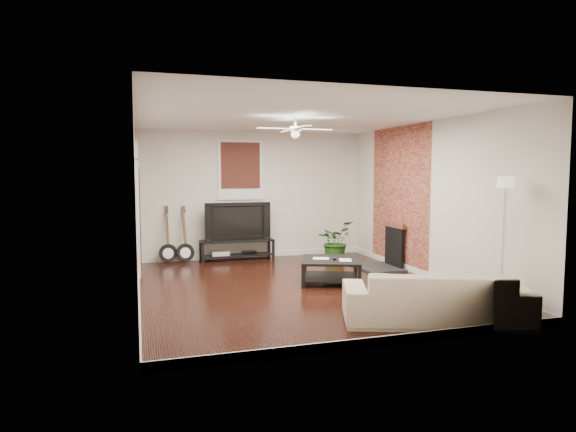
# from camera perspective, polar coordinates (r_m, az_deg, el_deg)

# --- Properties ---
(room) EXTENTS (5.01, 6.01, 2.81)m
(room) POSITION_cam_1_polar(r_m,az_deg,el_deg) (8.11, 0.83, 1.52)
(room) COLOR black
(room) RESTS_ON ground
(brick_accent) EXTENTS (0.02, 2.20, 2.80)m
(brick_accent) POSITION_cam_1_polar(r_m,az_deg,el_deg) (10.04, 12.68, 2.08)
(brick_accent) COLOR brown
(brick_accent) RESTS_ON floor
(fireplace) EXTENTS (0.80, 1.10, 0.92)m
(fireplace) POSITION_cam_1_polar(r_m,az_deg,el_deg) (9.99, 11.14, -3.33)
(fireplace) COLOR black
(fireplace) RESTS_ON floor
(window_back) EXTENTS (1.00, 0.06, 1.30)m
(window_back) POSITION_cam_1_polar(r_m,az_deg,el_deg) (10.90, -5.51, 5.30)
(window_back) COLOR #3A100F
(window_back) RESTS_ON wall_back
(door_left) EXTENTS (0.08, 1.00, 2.50)m
(door_left) POSITION_cam_1_polar(r_m,az_deg,el_deg) (9.63, -16.86, 0.97)
(door_left) COLOR white
(door_left) RESTS_ON wall_left
(tv_stand) EXTENTS (1.58, 0.42, 0.44)m
(tv_stand) POSITION_cam_1_polar(r_m,az_deg,el_deg) (10.82, -5.89, -3.90)
(tv_stand) COLOR black
(tv_stand) RESTS_ON floor
(tv) EXTENTS (1.42, 0.19, 0.82)m
(tv) POSITION_cam_1_polar(r_m,az_deg,el_deg) (10.76, -5.94, -0.57)
(tv) COLOR black
(tv) RESTS_ON tv_stand
(coffee_table) EXTENTS (1.26, 1.26, 0.41)m
(coffee_table) POSITION_cam_1_polar(r_m,az_deg,el_deg) (8.61, 4.95, -6.32)
(coffee_table) COLOR black
(coffee_table) RESTS_ON floor
(sofa) EXTENTS (2.44, 1.62, 0.67)m
(sofa) POSITION_cam_1_polar(r_m,az_deg,el_deg) (6.60, 16.55, -8.90)
(sofa) COLOR tan
(sofa) RESTS_ON floor
(floor_lamp) EXTENTS (0.39, 0.39, 1.86)m
(floor_lamp) POSITION_cam_1_polar(r_m,az_deg,el_deg) (7.23, 23.61, -3.08)
(floor_lamp) COLOR silver
(floor_lamp) RESTS_ON floor
(potted_plant) EXTENTS (1.02, 1.00, 0.85)m
(potted_plant) POSITION_cam_1_polar(r_m,az_deg,el_deg) (10.71, 5.44, -2.87)
(potted_plant) COLOR #215117
(potted_plant) RESTS_ON floor
(guitar_left) EXTENTS (0.40, 0.30, 1.23)m
(guitar_left) POSITION_cam_1_polar(r_m,az_deg,el_deg) (10.55, -13.72, -2.09)
(guitar_left) COLOR black
(guitar_left) RESTS_ON floor
(guitar_right) EXTENTS (0.42, 0.34, 1.23)m
(guitar_right) POSITION_cam_1_polar(r_m,az_deg,el_deg) (10.55, -11.81, -2.06)
(guitar_right) COLOR black
(guitar_right) RESTS_ON floor
(ceiling_fan) EXTENTS (1.24, 1.24, 0.32)m
(ceiling_fan) POSITION_cam_1_polar(r_m,az_deg,el_deg) (8.13, 0.84, 10.00)
(ceiling_fan) COLOR white
(ceiling_fan) RESTS_ON ceiling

